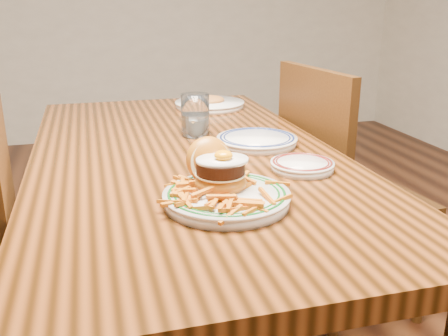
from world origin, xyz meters
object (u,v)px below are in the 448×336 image
object	(u,v)px
side_plate	(302,165)
main_plate	(224,186)
chair_right	(339,189)
table	(186,180)

from	to	relation	value
side_plate	main_plate	bearing A→B (deg)	-145.49
chair_right	table	bearing A→B (deg)	9.82
chair_right	side_plate	distance (m)	0.60
table	side_plate	distance (m)	0.37
main_plate	table	bearing A→B (deg)	82.67
table	side_plate	world-z (taller)	side_plate
main_plate	side_plate	xyz separation A→B (m)	(0.25, 0.15, -0.02)
table	side_plate	xyz separation A→B (m)	(0.26, -0.24, 0.10)
table	chair_right	xyz separation A→B (m)	(0.60, 0.18, -0.15)
table	chair_right	distance (m)	0.64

